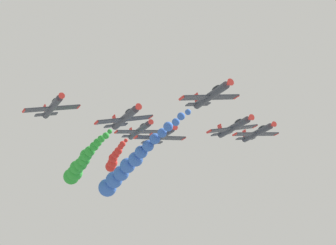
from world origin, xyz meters
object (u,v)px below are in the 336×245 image
object	(u,v)px
airplane_right_inner	(125,118)
airplane_trailing	(53,107)
airplane_high_slot	(140,130)
airplane_left_inner	(234,127)
airplane_left_outer	(161,136)
airplane_lead	(211,95)
airplane_right_outer	(257,133)

from	to	relation	value
airplane_right_inner	airplane_trailing	distance (m)	13.41
airplane_trailing	airplane_high_slot	distance (m)	22.10
airplane_left_inner	airplane_left_outer	size ratio (longest dim) A/B	1.00
airplane_right_inner	airplane_left_outer	xyz separation A→B (m)	(-10.18, -8.99, 0.96)
airplane_left_inner	airplane_left_outer	xyz separation A→B (m)	(9.09, -9.40, -0.10)
airplane_lead	airplane_trailing	world-z (taller)	airplane_trailing
airplane_high_slot	airplane_right_outer	bearing A→B (deg)	148.10
airplane_lead	airplane_left_inner	xyz separation A→B (m)	(-10.38, -11.15, -0.03)
airplane_lead	airplane_left_outer	world-z (taller)	airplane_lead
airplane_left_inner	airplane_high_slot	size ratio (longest dim) A/B	1.00
airplane_right_inner	airplane_high_slot	bearing A→B (deg)	-117.93
airplane_trailing	airplane_lead	bearing A→B (deg)	131.48
airplane_high_slot	airplane_right_inner	bearing A→B (deg)	62.07
airplane_trailing	airplane_high_slot	bearing A→B (deg)	-152.33
airplane_high_slot	airplane_trailing	bearing A→B (deg)	27.67
airplane_left_inner	airplane_right_outer	distance (m)	12.90
airplane_left_outer	airplane_high_slot	xyz separation A→B (m)	(-0.03, -10.27, 4.15)
airplane_left_inner	airplane_right_inner	distance (m)	19.31
airplane_lead	airplane_high_slot	bearing A→B (deg)	-92.45
airplane_right_inner	airplane_left_outer	distance (m)	13.61
airplane_trailing	airplane_high_slot	world-z (taller)	airplane_high_slot
airplane_left_outer	airplane_high_slot	world-z (taller)	airplane_high_slot
airplane_left_outer	airplane_right_inner	bearing A→B (deg)	41.43
airplane_left_outer	airplane_trailing	distance (m)	19.64
airplane_left_outer	airplane_high_slot	bearing A→B (deg)	-90.16
airplane_lead	airplane_high_slot	size ratio (longest dim) A/B	1.00
airplane_right_outer	airplane_trailing	bearing A→B (deg)	-2.27
airplane_right_inner	airplane_lead	bearing A→B (deg)	127.57
airplane_lead	airplane_right_inner	xyz separation A→B (m)	(8.89, -11.56, -1.08)
airplane_left_outer	airplane_right_outer	world-z (taller)	airplane_right_outer
airplane_right_outer	airplane_left_inner	bearing A→B (deg)	38.86
airplane_right_inner	airplane_right_outer	distance (m)	30.28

